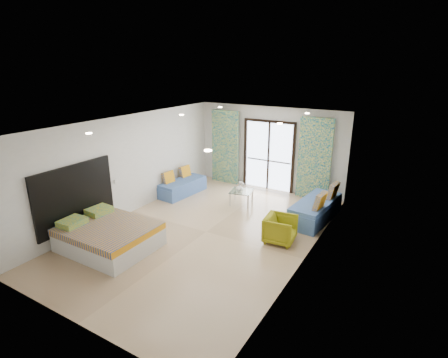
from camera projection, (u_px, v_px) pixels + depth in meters
The scene contains 24 objects.
floor at pixel (206, 232), 8.67m from camera, with size 5.00×7.50×0.01m, color tan, non-canonical shape.
ceiling at pixel (204, 123), 7.82m from camera, with size 5.00×7.50×0.01m, color silver, non-canonical shape.
wall_back at pixel (269, 149), 11.31m from camera, with size 5.00×0.01×2.70m, color silver, non-canonical shape.
wall_front at pixel (66, 250), 5.18m from camera, with size 5.00×0.01×2.70m, color silver, non-canonical shape.
wall_left at pixel (128, 165), 9.45m from camera, with size 0.01×7.50×2.70m, color silver, non-canonical shape.
wall_right at pixel (309, 201), 7.04m from camera, with size 0.01×7.50×2.70m, color silver, non-canonical shape.
balcony_door at pixel (269, 152), 11.31m from camera, with size 1.76×0.08×2.28m.
balcony_rail at pixel (268, 161), 11.42m from camera, with size 1.52×0.03×0.04m, color #595451.
curtain_left at pixel (225, 147), 11.94m from camera, with size 1.00×0.10×2.50m, color silver.
curtain_right at pixel (314, 159), 10.44m from camera, with size 1.00×0.10×2.50m, color silver.
downlight_a at pixel (89, 133), 6.87m from camera, with size 0.12×0.12×0.02m, color #FFE0B2.
downlight_b at pixel (208, 150), 5.52m from camera, with size 0.12×0.12×0.02m, color #FFE0B2.
downlight_c at pixel (181, 115), 9.32m from camera, with size 0.12×0.12×0.02m, color #FFE0B2.
downlight_d at pixel (280, 124), 7.97m from camera, with size 0.12×0.12×0.02m, color #FFE0B2.
downlight_e at pixel (220, 107), 10.95m from camera, with size 0.12×0.12×0.02m, color #FFE0B2.
downlight_f at pixel (307, 113), 9.60m from camera, with size 0.12×0.12×0.02m, color #FFE0B2.
headboard at pixel (75, 196), 8.09m from camera, with size 0.06×2.10×1.50m, color black.
switch_plate at pixel (116, 181), 9.11m from camera, with size 0.02×0.10×0.10m, color silver.
bed at pixel (108, 236), 7.86m from camera, with size 1.98×1.61×0.68m.
daybed_left at pixel (182, 186), 11.11m from camera, with size 0.79×1.70×0.81m.
daybed_right at pixel (316, 209), 9.25m from camera, with size 0.95×2.02×0.97m.
coffee_table at pixel (241, 192), 10.28m from camera, with size 0.74×0.74×0.72m.
vase at pixel (239, 188), 10.23m from camera, with size 0.19×0.20×0.19m, color white.
armchair at pixel (280, 228), 8.10m from camera, with size 0.68×0.64×0.70m, color olive.
Camera 1 is at (4.35, -6.50, 3.98)m, focal length 28.00 mm.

